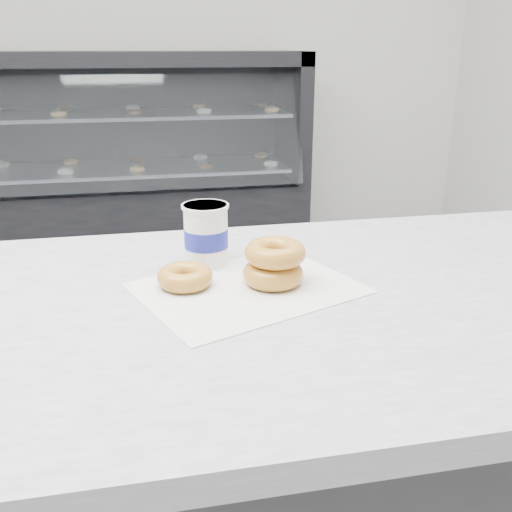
{
  "coord_description": "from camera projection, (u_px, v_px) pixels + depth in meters",
  "views": [
    {
      "loc": [
        0.23,
        -1.41,
        1.28
      ],
      "look_at": [
        0.4,
        -0.55,
        0.95
      ],
      "focal_mm": 40.0,
      "sensor_mm": 36.0,
      "label": 1
    }
  ],
  "objects": [
    {
      "name": "donut_single",
      "position": [
        185.0,
        277.0,
        0.94
      ],
      "size": [
        0.12,
        0.12,
        0.03
      ],
      "primitive_type": "torus",
      "rotation": [
        0.0,
        0.0,
        0.4
      ],
      "color": "gold",
      "rests_on": "wax_paper"
    },
    {
      "name": "display_case",
      "position": [
        105.0,
        183.0,
        3.48
      ],
      "size": [
        2.4,
        0.74,
        1.25
      ],
      "color": "black",
      "rests_on": "ground"
    },
    {
      "name": "donut_stack",
      "position": [
        274.0,
        263.0,
        0.95
      ],
      "size": [
        0.13,
        0.13,
        0.07
      ],
      "color": "gold",
      "rests_on": "wax_paper"
    },
    {
      "name": "coffee_cup",
      "position": [
        206.0,
        234.0,
        1.03
      ],
      "size": [
        0.08,
        0.08,
        0.11
      ],
      "rotation": [
        0.0,
        0.0,
        0.02
      ],
      "color": "white",
      "rests_on": "counter"
    },
    {
      "name": "ground",
      "position": [
        87.0,
        502.0,
        1.7
      ],
      "size": [
        5.0,
        5.0,
        0.0
      ],
      "primitive_type": "plane",
      "color": "gray",
      "rests_on": "ground"
    },
    {
      "name": "wax_paper",
      "position": [
        248.0,
        288.0,
        0.94
      ],
      "size": [
        0.41,
        0.37,
        0.0
      ],
      "primitive_type": "cube",
      "rotation": [
        0.0,
        0.0,
        0.38
      ],
      "color": "silver",
      "rests_on": "counter"
    }
  ]
}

